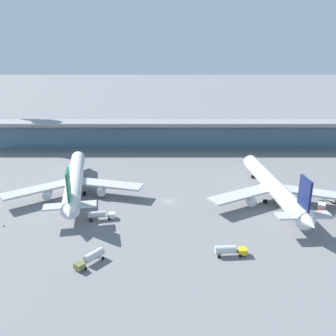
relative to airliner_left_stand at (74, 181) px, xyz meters
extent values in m
plane|color=slate|center=(35.33, -6.48, -5.53)|extent=(1200.00, 1200.00, 0.00)
cylinder|color=white|center=(-0.26, 1.32, 0.02)|extent=(16.28, 55.61, 5.85)
cone|color=white|center=(-5.97, 30.87, 0.02)|extent=(6.63, 6.26, 5.74)
cone|color=white|center=(5.40, -27.94, 0.61)|extent=(6.39, 7.32, 5.27)
cube|color=black|center=(-5.33, 27.58, 1.05)|extent=(4.77, 3.21, 0.71)
cube|color=#B7BABF|center=(-11.67, -6.07, -1.00)|extent=(24.05, 20.33, 0.71)
cube|color=#B7BABF|center=(13.10, -1.28, -1.00)|extent=(26.04, 12.79, 0.71)
cylinder|color=silver|center=(-8.59, -6.08, -3.02)|extent=(3.98, 4.77, 3.23)
cylinder|color=silver|center=(10.24, -2.44, -3.02)|extent=(3.98, 4.77, 3.23)
cube|color=#14703D|center=(4.44, -22.95, 7.49)|extent=(2.03, 7.07, 9.08)
cube|color=#B7BABF|center=(4.63, -23.94, 0.90)|extent=(16.70, 7.43, 0.50)
cylinder|color=black|center=(-2.85, -2.26, -4.82)|extent=(1.46, 1.62, 1.41)
cylinder|color=black|center=(3.49, -1.04, -4.82)|extent=(1.46, 1.62, 1.41)
cylinder|color=black|center=(-4.47, 23.12, -4.82)|extent=(1.46, 1.62, 1.41)
cylinder|color=white|center=(72.65, -4.95, 0.02)|extent=(9.75, 55.78, 5.85)
cone|color=white|center=(70.53, 25.07, 0.02)|extent=(6.09, 5.66, 5.74)
cone|color=white|center=(74.75, -34.68, 0.61)|extent=(5.71, 6.79, 5.27)
cube|color=black|center=(70.77, 21.73, 1.05)|extent=(4.55, 2.73, 0.71)
cube|color=#B7BABF|center=(60.43, -10.92, -1.00)|extent=(25.07, 18.22, 0.71)
cube|color=#B7BABF|center=(85.60, -9.14, -1.00)|extent=(25.82, 15.42, 0.71)
cylinder|color=silver|center=(63.49, -11.30, -3.02)|extent=(3.52, 4.46, 3.23)
cylinder|color=silver|center=(82.62, -9.94, -3.02)|extent=(3.52, 4.46, 3.23)
cube|color=#141E51|center=(74.40, -29.61, 7.49)|extent=(1.20, 7.10, 9.08)
cube|color=#B7BABF|center=(74.47, -30.62, 0.90)|extent=(16.42, 5.57, 0.50)
cylinder|color=black|center=(69.65, -8.20, -4.82)|extent=(1.31, 1.49, 1.41)
cylinder|color=black|center=(76.09, -7.74, -4.82)|extent=(1.31, 1.49, 1.41)
cylinder|color=black|center=(71.09, 17.20, -4.82)|extent=(1.31, 1.49, 1.41)
cube|color=#234C9E|center=(92.29, -2.88, -4.33)|extent=(2.82, 2.55, 1.50)
cube|color=black|center=(91.98, -2.14, -4.03)|extent=(1.95, 0.92, 0.70)
cube|color=silver|center=(93.89, -6.65, -3.68)|extent=(3.91, 5.13, 2.50)
cylinder|color=black|center=(91.63, -4.03, -5.08)|extent=(0.61, 0.94, 0.90)
cylinder|color=black|center=(93.58, -3.20, -5.08)|extent=(0.61, 0.94, 0.90)
cylinder|color=black|center=(93.50, -8.45, -5.08)|extent=(0.61, 0.94, 0.90)
cylinder|color=black|center=(95.45, -7.62, -5.08)|extent=(0.61, 0.94, 0.90)
cube|color=silver|center=(16.72, -20.13, -4.33)|extent=(2.42, 2.73, 1.50)
cylinder|color=silver|center=(12.01, -21.03, -3.63)|extent=(5.89, 3.12, 2.10)
cylinder|color=black|center=(15.58, -19.22, -5.08)|extent=(0.94, 0.44, 0.90)
cylinder|color=black|center=(16.00, -21.39, -5.08)|extent=(0.94, 0.44, 0.90)
cylinder|color=black|center=(9.98, -20.29, -5.08)|extent=(0.94, 0.44, 0.90)
cylinder|color=black|center=(10.40, -22.46, -5.08)|extent=(0.94, 0.44, 0.90)
cube|color=#B21E1E|center=(85.27, -18.37, -4.33)|extent=(2.83, 2.58, 1.50)
cube|color=black|center=(84.95, -19.10, -4.03)|extent=(1.94, 0.95, 0.70)
cube|color=silver|center=(86.95, -14.63, -3.68)|extent=(3.98, 5.14, 2.50)
cylinder|color=black|center=(86.57, -18.07, -5.08)|extent=(0.62, 0.94, 0.90)
cylinder|color=black|center=(84.63, -17.21, -5.08)|extent=(0.62, 0.94, 0.90)
cylinder|color=black|center=(88.52, -13.69, -5.08)|extent=(0.62, 0.94, 0.90)
cylinder|color=black|center=(86.59, -12.82, -5.08)|extent=(0.62, 0.94, 0.90)
cube|color=yellow|center=(55.02, -41.34, -4.33)|extent=(2.16, 2.53, 1.50)
cylinder|color=silver|center=(50.23, -41.68, -3.63)|extent=(5.73, 2.49, 2.10)
cylinder|color=black|center=(53.99, -40.30, -5.08)|extent=(0.92, 0.34, 0.90)
cylinder|color=black|center=(54.15, -42.51, -5.08)|extent=(0.92, 0.34, 0.90)
cylinder|color=black|center=(48.30, -40.71, -5.08)|extent=(0.92, 0.34, 0.90)
cylinder|color=black|center=(48.46, -42.91, -5.08)|extent=(0.92, 0.34, 0.90)
cube|color=olive|center=(12.85, -48.15, -4.33)|extent=(3.12, 3.05, 1.50)
cylinder|color=silver|center=(15.80, -44.37, -3.63)|extent=(5.10, 5.71, 2.10)
cylinder|color=black|center=(14.30, -48.08, -5.08)|extent=(0.77, 0.88, 0.90)
cylinder|color=black|center=(12.56, -46.72, -5.08)|extent=(0.77, 0.88, 0.90)
cylinder|color=black|center=(17.81, -43.59, -5.08)|extent=(0.77, 0.88, 0.90)
cylinder|color=black|center=(16.07, -42.23, -5.08)|extent=(0.77, 0.88, 0.90)
cube|color=#B2ADA3|center=(35.33, 64.21, 1.47)|extent=(198.15, 8.00, 14.00)
cube|color=#3D5B70|center=(35.33, 59.91, 0.77)|extent=(194.19, 0.50, 11.20)
cube|color=gray|center=(35.33, 62.21, 9.07)|extent=(202.12, 12.80, 1.20)
cone|color=orange|center=(8.90, -20.24, -5.18)|extent=(0.44, 0.44, 0.70)
cube|color=black|center=(8.90, -20.24, -5.51)|extent=(0.62, 0.62, 0.04)
cone|color=orange|center=(13.22, -23.51, -5.18)|extent=(0.44, 0.44, 0.70)
cube|color=black|center=(13.22, -23.51, -5.51)|extent=(0.62, 0.62, 0.04)
cone|color=orange|center=(18.38, -26.12, -5.18)|extent=(0.44, 0.44, 0.70)
cube|color=black|center=(18.38, -26.12, -5.51)|extent=(0.62, 0.62, 0.04)
cone|color=orange|center=(-16.18, -25.44, -5.18)|extent=(0.44, 0.44, 0.70)
cube|color=black|center=(-16.18, -25.44, -5.51)|extent=(0.62, 0.62, 0.04)
camera|label=1|loc=(34.94, -123.47, 47.53)|focal=37.84mm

